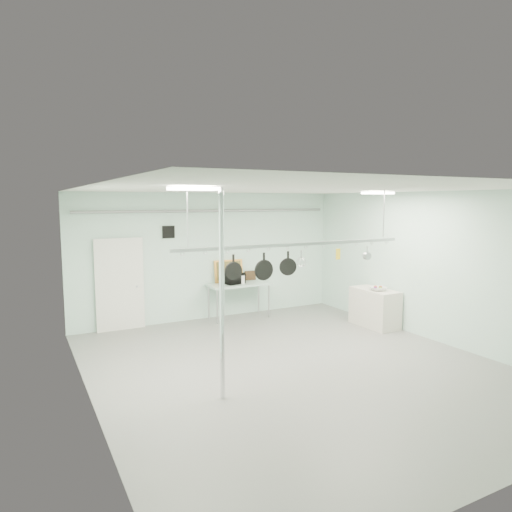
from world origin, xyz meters
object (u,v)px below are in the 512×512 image
skillet_right (288,263)px  chrome_pole (222,295)px  skillet_left (233,267)px  prep_table (239,286)px  microwave (234,279)px  coffee_canister (242,279)px  skillet_mid (264,267)px  fruit_bowl (378,289)px  pot_rack (297,243)px  side_cabinet (375,308)px

skillet_right → chrome_pole: bearing=-134.9°
skillet_left → chrome_pole: bearing=-118.5°
prep_table → microwave: microwave is taller
coffee_canister → skillet_right: skillet_right is taller
chrome_pole → skillet_right: size_ratio=7.26×
microwave → prep_table: bearing=172.4°
prep_table → skillet_mid: (-1.09, -3.30, 1.00)m
coffee_canister → skillet_right: size_ratio=0.50×
fruit_bowl → coffee_canister: bearing=137.0°
fruit_bowl → skillet_right: (-3.07, -0.94, 0.92)m
prep_table → pot_rack: size_ratio=0.33×
coffee_canister → skillet_right: (-0.63, -3.22, 0.85)m
coffee_canister → skillet_mid: size_ratio=0.44×
coffee_canister → skillet_right: bearing=-101.0°
chrome_pole → skillet_right: (1.71, 0.90, 0.26)m
coffee_canister → skillet_left: (-1.73, -3.22, 0.85)m
side_cabinet → microwave: size_ratio=2.48×
prep_table → pot_rack: (-0.40, -3.30, 1.40)m
coffee_canister → side_cabinet: bearing=-40.2°
side_cabinet → coffee_canister: coffee_canister is taller
pot_rack → microwave: size_ratio=9.91×
pot_rack → coffee_canister: (0.44, 3.22, -1.21)m
pot_rack → prep_table: bearing=83.1°
skillet_mid → skillet_right: same height
skillet_right → fruit_bowl: bearing=34.4°
side_cabinet → skillet_right: bearing=-160.7°
coffee_canister → skillet_mid: 3.51m
coffee_canister → pot_rack: bearing=-97.8°
side_cabinet → fruit_bowl: 0.53m
side_cabinet → skillet_mid: skillet_mid is taller
skillet_mid → pot_rack: bearing=0.5°
chrome_pole → fruit_bowl: bearing=21.1°
skillet_mid → prep_table: bearing=72.2°
prep_table → microwave: (-0.13, -0.01, 0.21)m
pot_rack → skillet_mid: pot_rack is taller
prep_table → pot_rack: pot_rack is taller
pot_rack → chrome_pole: bearing=-154.7°
coffee_canister → prep_table: bearing=117.1°
chrome_pole → coffee_canister: chrome_pole is taller
fruit_bowl → skillet_right: size_ratio=0.86×
fruit_bowl → skillet_left: (-4.17, -0.94, 0.92)m
skillet_mid → fruit_bowl: bearing=15.2°
coffee_canister → skillet_mid: bearing=-109.4°
side_cabinet → pot_rack: pot_rack is taller
skillet_mid → coffee_canister: bearing=71.1°
microwave → coffee_canister: 0.19m
prep_table → skillet_left: bearing=-117.1°
prep_table → fruit_bowl: fruit_bowl is taller
skillet_left → microwave: bearing=70.3°
prep_table → fruit_bowl: size_ratio=4.20×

